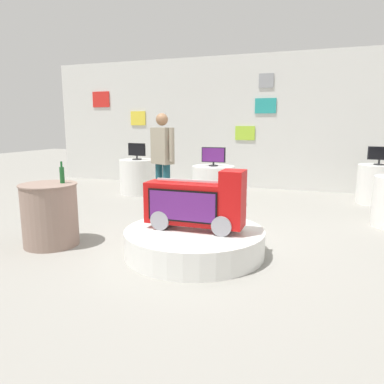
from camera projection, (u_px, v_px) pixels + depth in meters
The scene contains 13 objects.
ground_plane at pixel (205, 243), 4.87m from camera, with size 30.00×30.00×0.00m, color gray.
back_wall_display at pixel (261, 123), 8.80m from camera, with size 11.42×0.13×3.20m.
main_display_pedestal at pixel (194, 242), 4.44m from camera, with size 1.70×1.70×0.31m, color silver.
novelty_firetruck_tv at pixel (196, 205), 4.34m from camera, with size 1.19×0.38×0.74m.
display_pedestal_left_rear at pixel (137, 177), 8.30m from camera, with size 0.80×0.80×0.78m, color silver.
tv_on_left_rear at pixel (137, 151), 8.19m from camera, with size 0.45×0.21×0.37m.
display_pedestal_center_rear at pixel (213, 186), 7.03m from camera, with size 0.81×0.81×0.78m, color silver.
tv_on_center_rear at pixel (213, 156), 6.92m from camera, with size 0.46×0.18×0.36m.
display_pedestal_right_rear at pixel (377, 184), 7.22m from camera, with size 0.75×0.75×0.78m, color silver.
tv_on_right_rear at pixel (380, 155), 7.11m from camera, with size 0.44×0.19×0.36m.
side_table_round at pixel (50, 214), 4.72m from camera, with size 0.73×0.73×0.81m.
bottle_on_side_table at pixel (62, 174), 4.69m from camera, with size 0.06×0.06×0.28m.
shopper_browsing_near_truck at pixel (163, 157), 6.02m from camera, with size 0.51×0.35×1.74m.
Camera 1 is at (1.38, -4.46, 1.56)m, focal length 34.09 mm.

